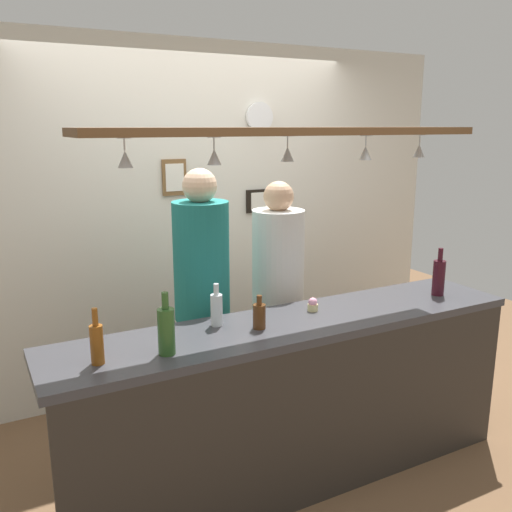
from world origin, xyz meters
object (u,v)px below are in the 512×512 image
(person_left_teal_shirt, at_px, (202,282))
(cupcake, at_px, (313,305))
(bottle_beer_brown_stubby, at_px, (259,315))
(bottle_beer_amber_tall, at_px, (97,343))
(person_right_white_patterned_shirt, at_px, (278,281))
(bottle_wine_dark_red, at_px, (439,277))
(picture_frame_lower_pair, at_px, (263,201))
(picture_frame_crest, at_px, (174,177))
(bottle_soda_clear, at_px, (217,309))
(bottle_champagne_green, at_px, (166,330))
(wall_clock, at_px, (260,117))

(person_left_teal_shirt, relative_size, cupcake, 22.49)
(cupcake, bearing_deg, bottle_beer_brown_stubby, -165.81)
(bottle_beer_brown_stubby, distance_m, bottle_beer_amber_tall, 0.85)
(person_right_white_patterned_shirt, bearing_deg, bottle_wine_dark_red, -38.17)
(cupcake, relative_size, picture_frame_lower_pair, 0.26)
(picture_frame_lower_pair, distance_m, picture_frame_crest, 0.77)
(bottle_soda_clear, distance_m, picture_frame_crest, 1.42)
(person_left_teal_shirt, height_order, bottle_wine_dark_red, person_left_teal_shirt)
(bottle_beer_brown_stubby, height_order, bottle_beer_amber_tall, bottle_beer_amber_tall)
(cupcake, bearing_deg, picture_frame_crest, 104.46)
(person_right_white_patterned_shirt, height_order, bottle_champagne_green, person_right_white_patterned_shirt)
(bottle_champagne_green, height_order, bottle_soda_clear, bottle_champagne_green)
(person_left_teal_shirt, xyz_separation_m, picture_frame_crest, (0.13, 0.80, 0.57))
(bottle_champagne_green, relative_size, bottle_wine_dark_red, 1.00)
(person_right_white_patterned_shirt, bearing_deg, wall_clock, 69.92)
(bottle_soda_clear, relative_size, bottle_wine_dark_red, 0.77)
(bottle_beer_amber_tall, distance_m, cupcake, 1.26)
(person_right_white_patterned_shirt, height_order, wall_clock, wall_clock)
(bottle_beer_brown_stubby, bearing_deg, person_left_teal_shirt, 96.19)
(person_left_teal_shirt, bearing_deg, cupcake, -47.50)
(picture_frame_lower_pair, height_order, picture_frame_crest, picture_frame_crest)
(bottle_wine_dark_red, relative_size, cupcake, 3.85)
(person_left_teal_shirt, xyz_separation_m, cupcake, (0.47, -0.51, -0.07))
(bottle_champagne_green, relative_size, picture_frame_lower_pair, 1.00)
(bottle_champagne_green, bearing_deg, bottle_wine_dark_red, 2.59)
(bottle_champagne_green, distance_m, picture_frame_lower_pair, 2.04)
(bottle_wine_dark_red, xyz_separation_m, cupcake, (-0.86, 0.11, -0.08))
(bottle_beer_brown_stubby, relative_size, picture_frame_crest, 0.69)
(bottle_wine_dark_red, xyz_separation_m, picture_frame_crest, (-1.20, 1.43, 0.55))
(bottle_champagne_green, height_order, bottle_beer_amber_tall, bottle_champagne_green)
(picture_frame_lower_pair, bearing_deg, bottle_champagne_green, -131.52)
(bottle_wine_dark_red, distance_m, picture_frame_lower_pair, 1.54)
(bottle_beer_brown_stubby, relative_size, wall_clock, 0.82)
(picture_frame_lower_pair, bearing_deg, person_right_white_patterned_shirt, -112.35)
(bottle_soda_clear, height_order, picture_frame_crest, picture_frame_crest)
(bottle_beer_brown_stubby, distance_m, bottle_wine_dark_red, 1.27)
(bottle_soda_clear, height_order, bottle_beer_brown_stubby, bottle_soda_clear)
(bottle_champagne_green, xyz_separation_m, bottle_soda_clear, (0.36, 0.24, -0.03))
(person_right_white_patterned_shirt, xyz_separation_m, bottle_wine_dark_red, (0.80, -0.63, 0.08))
(bottle_soda_clear, bearing_deg, person_right_white_patterned_shirt, 35.94)
(person_right_white_patterned_shirt, xyz_separation_m, cupcake, (-0.07, -0.51, -0.00))
(person_right_white_patterned_shirt, distance_m, bottle_beer_brown_stubby, 0.78)
(bottle_champagne_green, relative_size, bottle_beer_amber_tall, 1.15)
(wall_clock, bearing_deg, person_right_white_patterned_shirt, -110.08)
(bottle_wine_dark_red, distance_m, cupcake, 0.87)
(picture_frame_lower_pair, distance_m, wall_clock, 0.65)
(person_left_teal_shirt, bearing_deg, picture_frame_crest, 80.71)
(bottle_beer_amber_tall, bearing_deg, bottle_champagne_green, -7.69)
(person_left_teal_shirt, distance_m, wall_clock, 1.52)
(cupcake, xyz_separation_m, wall_clock, (0.36, 1.31, 1.06))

